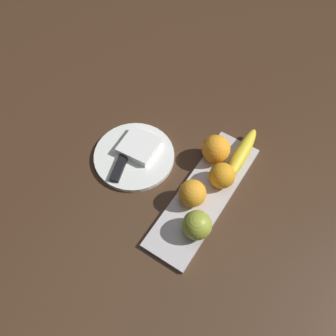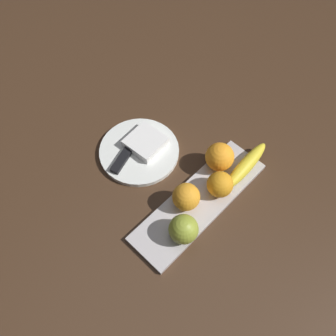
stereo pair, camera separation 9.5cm
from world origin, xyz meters
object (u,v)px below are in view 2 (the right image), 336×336
(fruit_tray, at_px, (199,201))
(orange_center, at_px, (220,157))
(folded_napkin, at_px, (146,141))
(orange_near_banana, at_px, (186,197))
(orange_near_apple, at_px, (220,184))
(knife, at_px, (125,155))
(banana, at_px, (246,166))
(dinner_plate, at_px, (139,151))
(apple, at_px, (184,229))

(fruit_tray, relative_size, orange_center, 5.29)
(fruit_tray, bearing_deg, folded_napkin, 82.91)
(folded_napkin, bearing_deg, orange_near_banana, -106.08)
(orange_near_apple, distance_m, knife, 0.27)
(banana, relative_size, folded_napkin, 1.93)
(orange_near_apple, height_order, orange_center, orange_center)
(orange_near_banana, distance_m, dinner_plate, 0.21)
(orange_near_apple, xyz_separation_m, knife, (-0.09, 0.25, -0.03))
(apple, distance_m, orange_near_banana, 0.08)
(orange_near_banana, relative_size, folded_napkin, 0.74)
(orange_near_banana, bearing_deg, folded_napkin, 73.92)
(orange_center, relative_size, knife, 0.42)
(orange_near_apple, height_order, orange_near_banana, orange_near_banana)
(knife, bearing_deg, fruit_tray, -97.59)
(dinner_plate, bearing_deg, banana, -58.32)
(fruit_tray, bearing_deg, banana, -9.69)
(apple, distance_m, banana, 0.25)
(orange_near_banana, xyz_separation_m, folded_napkin, (0.06, 0.20, -0.02))
(fruit_tray, height_order, orange_center, orange_center)
(fruit_tray, relative_size, apple, 5.64)
(orange_center, bearing_deg, folded_napkin, 114.87)
(folded_napkin, bearing_deg, banana, -63.16)
(orange_near_apple, bearing_deg, orange_near_banana, 156.49)
(apple, bearing_deg, orange_center, 17.70)
(orange_near_apple, relative_size, orange_center, 0.88)
(fruit_tray, bearing_deg, apple, -161.05)
(fruit_tray, bearing_deg, knife, 99.86)
(orange_center, bearing_deg, orange_near_banana, -174.13)
(dinner_plate, bearing_deg, apple, -110.92)
(orange_near_banana, xyz_separation_m, knife, (-0.01, 0.21, -0.03))
(orange_center, bearing_deg, apple, -162.30)
(folded_napkin, bearing_deg, orange_center, -65.13)
(fruit_tray, distance_m, knife, 0.24)
(fruit_tray, distance_m, orange_near_banana, 0.05)
(orange_near_apple, relative_size, knife, 0.37)
(orange_near_banana, relative_size, dinner_plate, 0.32)
(fruit_tray, height_order, dinner_plate, dinner_plate)
(folded_napkin, xyz_separation_m, knife, (-0.07, 0.01, -0.01))
(apple, distance_m, folded_napkin, 0.28)
(orange_near_apple, bearing_deg, knife, 110.66)
(fruit_tray, distance_m, folded_napkin, 0.22)
(orange_near_apple, distance_m, folded_napkin, 0.24)
(fruit_tray, relative_size, orange_near_banana, 5.77)
(apple, height_order, dinner_plate, apple)
(knife, bearing_deg, folded_napkin, -27.11)
(banana, relative_size, dinner_plate, 0.82)
(apple, distance_m, orange_near_apple, 0.15)
(fruit_tray, distance_m, orange_center, 0.13)
(orange_center, distance_m, folded_napkin, 0.21)
(apple, height_order, knife, apple)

